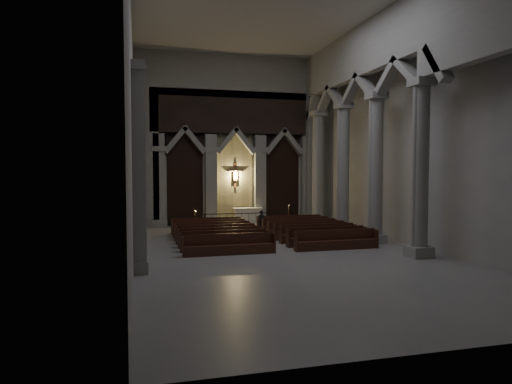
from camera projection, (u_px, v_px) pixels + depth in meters
room at (287, 92)px, 21.31m from camera, size 24.00×24.10×12.00m
sanctuary_wall at (236, 132)px, 32.51m from camera, size 14.00×0.77×12.00m
right_arcade at (378, 96)px, 23.96m from camera, size 1.00×24.00×12.00m
left_pilasters at (139, 171)px, 23.19m from camera, size 0.60×13.00×8.03m
sanctuary_step at (239, 225)px, 31.95m from camera, size 8.50×2.60×0.15m
altar at (248, 215)px, 32.63m from camera, size 2.05×0.82×1.04m
altar_rail at (242, 218)px, 30.97m from camera, size 5.13×0.09×1.01m
candle_stand_left at (196, 225)px, 29.51m from camera, size 0.22×0.22×1.28m
candle_stand_right at (288, 220)px, 31.89m from camera, size 0.24×0.24×1.45m
pews at (265, 235)px, 25.36m from camera, size 9.76×7.63×0.97m
worshipper at (261, 221)px, 28.76m from camera, size 0.57×0.46×1.36m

